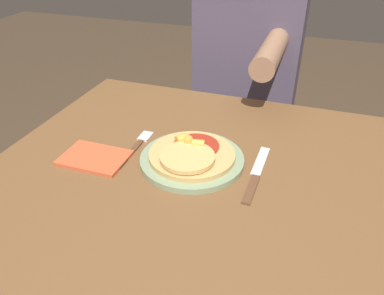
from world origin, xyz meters
The scene contains 7 objects.
dining_table centered at (0.00, 0.00, 0.63)m, with size 0.92×0.90×0.76m.
plate centered at (-0.01, 0.06, 0.76)m, with size 0.24×0.24×0.01m.
pizza centered at (-0.01, 0.05, 0.78)m, with size 0.20×0.20×0.04m.
fork centered at (-0.16, 0.07, 0.76)m, with size 0.03×0.18×0.00m.
knife centered at (0.14, 0.06, 0.76)m, with size 0.02×0.22×0.00m.
napkin centered at (-0.23, -0.01, 0.76)m, with size 0.15×0.11×0.01m.
person_diner centered at (-0.01, 0.72, 0.71)m, with size 0.37×0.52×1.20m.
Camera 1 is at (0.23, -0.62, 1.25)m, focal length 35.00 mm.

